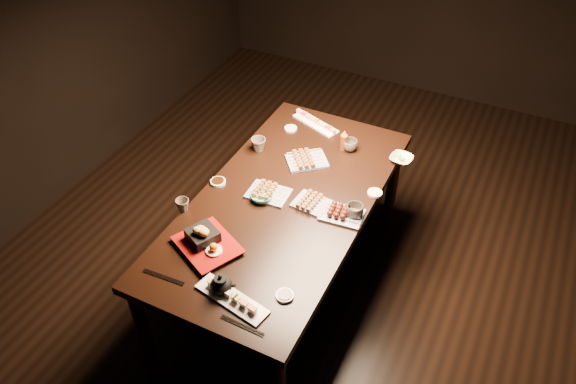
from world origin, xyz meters
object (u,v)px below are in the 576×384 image
object	(u,v)px
teacup_near_left	(183,205)
teacup_far_left	(258,145)
edamame_bowl_green	(262,197)
teacup_far_right	(350,145)
sushi_platter_far	(316,122)
edamame_bowl_cream	(401,159)
yakitori_plate_left	(307,158)
teapot	(221,283)
condiment_bottle	(344,140)
sushi_platter_near	(232,297)
yakitori_plate_center	(268,191)
yakitori_plate_right	(313,202)
tempura_tray	(207,239)
dining_table	(284,247)
teacup_mid_right	(355,211)

from	to	relation	value
teacup_near_left	teacup_far_left	size ratio (longest dim) A/B	0.82
edamame_bowl_green	teacup_far_right	bearing A→B (deg)	67.45
sushi_platter_far	edamame_bowl_cream	distance (m)	0.63
yakitori_plate_left	teapot	distance (m)	1.05
condiment_bottle	teapot	bearing A→B (deg)	-94.20
sushi_platter_near	edamame_bowl_cream	distance (m)	1.39
condiment_bottle	sushi_platter_far	bearing A→B (deg)	147.02
yakitori_plate_center	edamame_bowl_cream	bearing A→B (deg)	44.50
sushi_platter_near	teacup_far_right	xyz separation A→B (m)	(0.06, 1.31, 0.01)
teacup_far_left	teapot	bearing A→B (deg)	-70.50
edamame_bowl_cream	teapot	world-z (taller)	teapot
yakitori_plate_center	edamame_bowl_green	xyz separation A→B (m)	(-0.01, -0.05, -0.01)
yakitori_plate_left	teacup_far_left	distance (m)	0.31
condiment_bottle	yakitori_plate_left	bearing A→B (deg)	-123.92
yakitori_plate_center	edamame_bowl_cream	distance (m)	0.84
yakitori_plate_right	teapot	size ratio (longest dim) A/B	1.66
sushi_platter_far	edamame_bowl_cream	size ratio (longest dim) A/B	2.55
sushi_platter_far	edamame_bowl_green	distance (m)	0.80
tempura_tray	edamame_bowl_cream	bearing A→B (deg)	86.04
yakitori_plate_left	dining_table	bearing A→B (deg)	-124.51
edamame_bowl_green	teapot	size ratio (longest dim) A/B	1.02
teacup_mid_right	teapot	distance (m)	0.83
edamame_bowl_cream	condiment_bottle	bearing A→B (deg)	-173.57
yakitori_plate_center	edamame_bowl_green	bearing A→B (deg)	-107.71
edamame_bowl_cream	condiment_bottle	world-z (taller)	condiment_bottle
condiment_bottle	teacup_mid_right	bearing A→B (deg)	-62.56
teacup_far_right	sushi_platter_far	bearing A→B (deg)	151.99
edamame_bowl_green	yakitori_plate_left	bearing A→B (deg)	78.85
edamame_bowl_green	condiment_bottle	world-z (taller)	condiment_bottle
sushi_platter_near	teacup_far_right	distance (m)	1.31
yakitori_plate_left	teapot	bearing A→B (deg)	-126.34
edamame_bowl_green	dining_table	bearing A→B (deg)	23.89
teacup_far_right	condiment_bottle	distance (m)	0.05
yakitori_plate_right	teapot	world-z (taller)	teapot
yakitori_plate_center	teapot	size ratio (longest dim) A/B	1.85
teacup_far_left	sushi_platter_far	bearing A→B (deg)	64.12
yakitori_plate_center	sushi_platter_far	bearing A→B (deg)	90.76
edamame_bowl_cream	teacup_far_right	size ratio (longest dim) A/B	1.47
yakitori_plate_right	condiment_bottle	world-z (taller)	condiment_bottle
teapot	condiment_bottle	bearing A→B (deg)	73.87
yakitori_plate_right	yakitori_plate_center	bearing A→B (deg)	-168.72
sushi_platter_far	yakitori_plate_right	size ratio (longest dim) A/B	1.65
sushi_platter_near	teapot	distance (m)	0.08
dining_table	teacup_mid_right	bearing A→B (deg)	16.09
edamame_bowl_cream	tempura_tray	world-z (taller)	tempura_tray
dining_table	edamame_bowl_cream	size ratio (longest dim) A/B	13.72
teacup_far_right	condiment_bottle	size ratio (longest dim) A/B	0.65
yakitori_plate_right	condiment_bottle	distance (m)	0.55
edamame_bowl_green	condiment_bottle	xyz separation A→B (m)	(0.23, 0.63, 0.05)
sushi_platter_near	dining_table	bearing A→B (deg)	108.70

